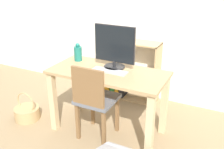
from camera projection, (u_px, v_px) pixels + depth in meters
The scene contains 9 objects.
ground_plane at pixel (108, 130), 3.09m from camera, with size 10.00×10.00×0.00m, color #997F5B.
wall_back at pixel (144, 6), 3.45m from camera, with size 8.00×0.05×2.60m.
desk at pixel (108, 85), 2.86m from camera, with size 1.27×0.60×0.75m.
monitor at pixel (114, 46), 2.81m from camera, with size 0.47×0.23×0.47m.
keyboard at pixel (110, 71), 2.78m from camera, with size 0.39×0.12×0.02m.
vase at pixel (78, 53), 3.08m from camera, with size 0.09×0.09×0.21m.
chair at pixel (95, 99), 2.77m from camera, with size 0.40×0.40×0.88m.
bookshelf at pixel (122, 71), 3.75m from camera, with size 0.78×0.28×0.85m.
basket at pixel (27, 112), 3.29m from camera, with size 0.31×0.31×0.36m.
Camera 1 is at (1.19, -2.30, 1.81)m, focal length 42.00 mm.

